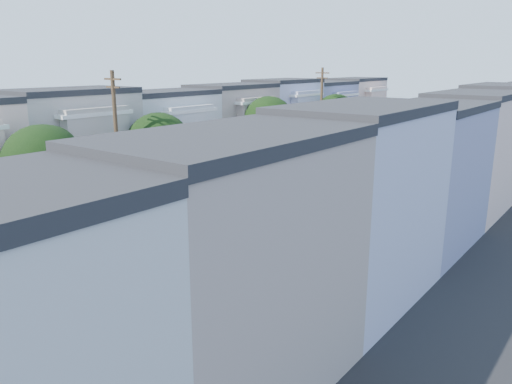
# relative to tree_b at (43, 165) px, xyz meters

# --- Properties ---
(ground) EXTENTS (160.00, 160.00, 0.00)m
(ground) POSITION_rel_tree_b_xyz_m (6.30, 3.21, -4.88)
(ground) COLOR black
(ground) RESTS_ON ground
(road_slab) EXTENTS (12.00, 70.00, 0.02)m
(road_slab) POSITION_rel_tree_b_xyz_m (6.30, 18.21, -4.87)
(road_slab) COLOR black
(road_slab) RESTS_ON ground
(curb_left) EXTENTS (0.30, 70.00, 0.15)m
(curb_left) POSITION_rel_tree_b_xyz_m (0.25, 18.21, -4.81)
(curb_left) COLOR gray
(curb_left) RESTS_ON ground
(curb_right) EXTENTS (0.30, 70.00, 0.15)m
(curb_right) POSITION_rel_tree_b_xyz_m (12.35, 18.21, -4.81)
(curb_right) COLOR gray
(curb_right) RESTS_ON ground
(sidewalk_left) EXTENTS (2.60, 70.00, 0.15)m
(sidewalk_left) POSITION_rel_tree_b_xyz_m (-1.05, 18.21, -4.81)
(sidewalk_left) COLOR gray
(sidewalk_left) RESTS_ON ground
(sidewalk_right) EXTENTS (2.60, 70.00, 0.15)m
(sidewalk_right) POSITION_rel_tree_b_xyz_m (13.65, 18.21, -4.81)
(sidewalk_right) COLOR gray
(sidewalk_right) RESTS_ON ground
(centerline) EXTENTS (0.12, 70.00, 0.01)m
(centerline) POSITION_rel_tree_b_xyz_m (6.30, 18.21, -4.88)
(centerline) COLOR gold
(centerline) RESTS_ON ground
(townhouse_row_left) EXTENTS (5.00, 70.00, 8.50)m
(townhouse_row_left) POSITION_rel_tree_b_xyz_m (-4.85, 18.21, -4.88)
(townhouse_row_left) COLOR #8D8FB5
(townhouse_row_left) RESTS_ON ground
(townhouse_row_right) EXTENTS (5.00, 70.00, 8.50)m
(townhouse_row_right) POSITION_rel_tree_b_xyz_m (17.45, 18.21, -4.88)
(townhouse_row_right) COLOR #8D8FB5
(townhouse_row_right) RESTS_ON ground
(tree_b) EXTENTS (4.70, 4.70, 7.25)m
(tree_b) POSITION_rel_tree_b_xyz_m (0.00, 0.00, 0.00)
(tree_b) COLOR black
(tree_b) RESTS_ON ground
(tree_c) EXTENTS (4.70, 4.70, 7.26)m
(tree_c) POSITION_rel_tree_b_xyz_m (-0.00, 8.71, 0.01)
(tree_c) COLOR black
(tree_c) RESTS_ON ground
(tree_d) EXTENTS (4.70, 4.70, 7.74)m
(tree_d) POSITION_rel_tree_b_xyz_m (-0.00, 21.79, 0.49)
(tree_d) COLOR black
(tree_d) RESTS_ON ground
(tree_e) EXTENTS (4.70, 4.70, 7.35)m
(tree_e) POSITION_rel_tree_b_xyz_m (-0.00, 34.23, 0.09)
(tree_e) COLOR black
(tree_e) RESTS_ON ground
(tree_far_r) EXTENTS (2.97, 2.97, 5.03)m
(tree_far_r) POSITION_rel_tree_b_xyz_m (13.20, 34.66, -1.38)
(tree_far_r) COLOR black
(tree_far_r) RESTS_ON ground
(utility_pole_near) EXTENTS (1.60, 0.26, 10.00)m
(utility_pole_near) POSITION_rel_tree_b_xyz_m (0.00, 5.21, 0.27)
(utility_pole_near) COLOR #42301E
(utility_pole_near) RESTS_ON ground
(utility_pole_far) EXTENTS (1.60, 0.26, 10.00)m
(utility_pole_far) POSITION_rel_tree_b_xyz_m (0.00, 31.21, 0.27)
(utility_pole_far) COLOR #42301E
(utility_pole_far) RESTS_ON ground
(fedex_truck) EXTENTS (2.38, 6.19, 2.97)m
(fedex_truck) POSITION_rel_tree_b_xyz_m (7.63, 8.18, -3.22)
(fedex_truck) COLOR silver
(fedex_truck) RESTS_ON ground
(lead_sedan) EXTENTS (1.64, 4.48, 1.48)m
(lead_sedan) POSITION_rel_tree_b_xyz_m (8.78, 14.42, -4.14)
(lead_sedan) COLOR black
(lead_sedan) RESTS_ON ground
(parked_left_c) EXTENTS (1.84, 4.00, 1.26)m
(parked_left_c) POSITION_rel_tree_b_xyz_m (1.40, 1.87, -4.25)
(parked_left_c) COLOR #9CA3A7
(parked_left_c) RESTS_ON ground
(parked_left_d) EXTENTS (2.31, 5.21, 1.54)m
(parked_left_d) POSITION_rel_tree_b_xyz_m (1.40, 13.87, -4.11)
(parked_left_d) COLOR #450410
(parked_left_d) RESTS_ON ground
(parked_right_a) EXTENTS (1.77, 4.26, 1.36)m
(parked_right_a) POSITION_rel_tree_b_xyz_m (11.20, -3.36, -4.20)
(parked_right_a) COLOR slate
(parked_right_a) RESTS_ON ground
(parked_right_b) EXTENTS (1.55, 3.82, 1.22)m
(parked_right_b) POSITION_rel_tree_b_xyz_m (11.20, 1.04, -4.27)
(parked_right_b) COLOR silver
(parked_right_b) RESTS_ON ground
(parked_right_c) EXTENTS (2.47, 5.03, 1.37)m
(parked_right_c) POSITION_rel_tree_b_xyz_m (11.20, 20.54, -4.19)
(parked_right_c) COLOR black
(parked_right_c) RESTS_ON ground
(parked_right_d) EXTENTS (2.14, 4.90, 1.46)m
(parked_right_d) POSITION_rel_tree_b_xyz_m (11.20, 29.70, -4.15)
(parked_right_d) COLOR black
(parked_right_d) RESTS_ON ground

